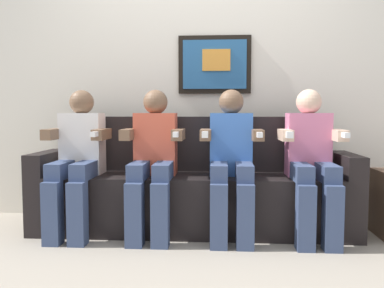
{
  "coord_description": "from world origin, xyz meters",
  "views": [
    {
      "loc": [
        0.2,
        -2.89,
        0.94
      ],
      "look_at": [
        0.0,
        0.15,
        0.7
      ],
      "focal_mm": 38.33,
      "sensor_mm": 36.0,
      "label": 1
    }
  ],
  "objects_px": {
    "person_left_center": "(153,156)",
    "person_right_center": "(231,157)",
    "person_leftmost": "(78,156)",
    "couch": "(193,191)",
    "person_rightmost": "(311,157)"
  },
  "relations": [
    {
      "from": "person_left_center",
      "to": "person_right_center",
      "type": "bearing_deg",
      "value": -0.05
    },
    {
      "from": "person_leftmost",
      "to": "person_left_center",
      "type": "height_order",
      "value": "same"
    },
    {
      "from": "person_left_center",
      "to": "couch",
      "type": "bearing_deg",
      "value": 29.95
    },
    {
      "from": "person_right_center",
      "to": "person_rightmost",
      "type": "height_order",
      "value": "same"
    },
    {
      "from": "person_right_center",
      "to": "person_rightmost",
      "type": "distance_m",
      "value": 0.59
    },
    {
      "from": "couch",
      "to": "person_left_center",
      "type": "xyz_separation_m",
      "value": [
        -0.29,
        -0.17,
        0.29
      ]
    },
    {
      "from": "person_rightmost",
      "to": "person_leftmost",
      "type": "bearing_deg",
      "value": 179.98
    },
    {
      "from": "couch",
      "to": "person_right_center",
      "type": "relative_size",
      "value": 2.24
    },
    {
      "from": "person_left_center",
      "to": "person_right_center",
      "type": "relative_size",
      "value": 1.0
    },
    {
      "from": "couch",
      "to": "person_right_center",
      "type": "bearing_deg",
      "value": -29.98
    },
    {
      "from": "person_right_center",
      "to": "person_leftmost",
      "type": "bearing_deg",
      "value": 179.98
    },
    {
      "from": "couch",
      "to": "person_rightmost",
      "type": "relative_size",
      "value": 2.24
    },
    {
      "from": "couch",
      "to": "person_left_center",
      "type": "height_order",
      "value": "person_left_center"
    },
    {
      "from": "person_rightmost",
      "to": "person_left_center",
      "type": "bearing_deg",
      "value": 179.98
    },
    {
      "from": "couch",
      "to": "person_left_center",
      "type": "bearing_deg",
      "value": -150.05
    }
  ]
}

